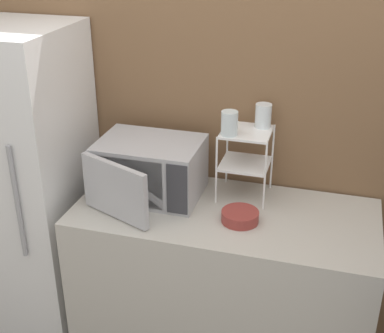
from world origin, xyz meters
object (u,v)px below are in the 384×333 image
object	(u,v)px
microwave	(148,169)
glass_front_left	(229,123)
glass_back_right	(263,116)
dish_rack	(246,150)
bowl	(240,217)
refrigerator	(19,183)

from	to	relation	value
microwave	glass_front_left	distance (m)	0.48
glass_front_left	glass_back_right	size ratio (longest dim) A/B	1.00
dish_rack	bowl	bearing A→B (deg)	-82.60
glass_front_left	bowl	distance (m)	0.44
microwave	refrigerator	size ratio (longest dim) A/B	0.32
dish_rack	refrigerator	xyz separation A→B (m)	(-1.22, -0.16, -0.28)
refrigerator	glass_back_right	bearing A→B (deg)	10.47
glass_back_right	bowl	world-z (taller)	glass_back_right
bowl	glass_front_left	bearing A→B (deg)	119.13
glass_front_left	glass_back_right	xyz separation A→B (m)	(0.14, 0.15, 0.00)
microwave	glass_back_right	size ratio (longest dim) A/B	4.66
dish_rack	bowl	world-z (taller)	dish_rack
glass_front_left	dish_rack	bearing A→B (deg)	45.36
microwave	refrigerator	world-z (taller)	refrigerator
microwave	dish_rack	xyz separation A→B (m)	(0.47, 0.13, 0.11)
microwave	glass_back_right	world-z (taller)	glass_back_right
glass_front_left	glass_back_right	world-z (taller)	same
glass_back_right	dish_rack	bearing A→B (deg)	-131.24
dish_rack	glass_back_right	xyz separation A→B (m)	(0.07, 0.08, 0.16)
microwave	dish_rack	bearing A→B (deg)	15.80
microwave	glass_back_right	bearing A→B (deg)	21.26
bowl	microwave	bearing A→B (deg)	165.65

